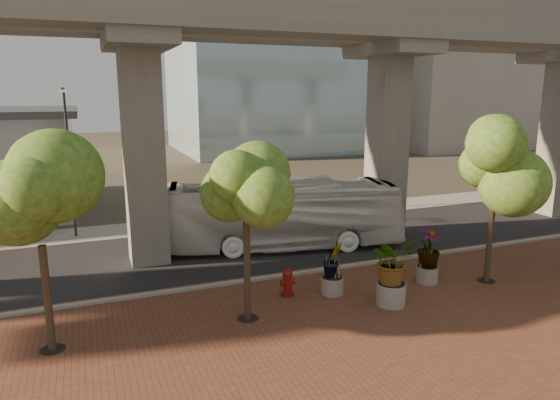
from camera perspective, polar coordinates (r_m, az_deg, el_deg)
name	(u,v)px	position (r m, az deg, el deg)	size (l,w,h in m)	color
ground	(293,259)	(22.44, 1.49, -6.74)	(160.00, 160.00, 0.00)	#3A362A
brick_plaza	(397,339)	(15.97, 13.23, -15.16)	(70.00, 13.00, 0.06)	brown
asphalt_road	(277,246)	(24.19, -0.37, -5.27)	(90.00, 8.00, 0.04)	black
curb_strip	(312,272)	(20.70, 3.69, -8.19)	(70.00, 0.25, 0.16)	gray
far_sidewalk	(243,219)	(29.19, -4.29, -2.23)	(90.00, 3.00, 0.06)	gray
transit_viaduct	(277,92)	(23.08, -0.40, 12.21)	(72.00, 5.60, 12.40)	gray
midrise_block	(450,56)	(72.48, 18.90, 15.29)	(18.00, 16.00, 24.00)	#9E9A8F
transit_bus	(279,215)	(23.50, -0.17, -1.76)	(2.72, 11.59, 3.23)	white
fire_hydrant	(288,282)	(18.27, 0.87, -9.35)	(0.53, 0.48, 1.07)	maroon
planter_front	(392,264)	(17.60, 12.73, -7.12)	(2.23, 2.23, 2.45)	gray
planter_right	(429,250)	(20.03, 16.62, -5.48)	(2.03, 2.03, 2.17)	#ABA49B
planter_left	(333,262)	(18.29, 6.04, -7.06)	(1.81, 1.81, 2.00)	gray
street_tree_far_west	(38,205)	(14.91, -25.97, -0.48)	(3.96, 3.96, 6.09)	#483829
street_tree_near_west	(246,191)	(15.42, -3.92, 0.99)	(3.41, 3.41, 5.81)	#483829
street_tree_near_east	(496,166)	(20.28, 23.50, 3.60)	(3.98, 3.98, 6.38)	#483829
streetlamp_west	(69,153)	(26.84, -22.99, 4.99)	(0.37, 1.08, 7.47)	#29292D
streetlamp_east	(385,140)	(31.93, 11.94, 6.76)	(0.37, 1.09, 7.54)	#29292E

